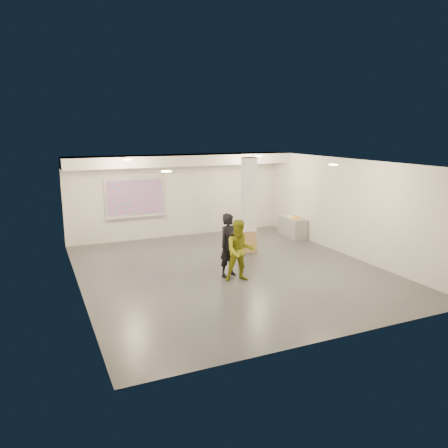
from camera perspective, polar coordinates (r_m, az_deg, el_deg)
name	(u,v)px	position (r m, az deg, el deg)	size (l,w,h in m)	color
floor	(230,270)	(12.27, 0.76, -6.08)	(8.00, 9.00, 0.01)	#3B3E43
ceiling	(230,163)	(11.68, 0.81, 8.03)	(8.00, 9.00, 0.01)	silver
wall_back	(178,196)	(16.02, -5.98, 3.72)	(8.00, 0.01, 3.00)	silver
wall_front	(334,263)	(8.15, 14.20, -4.98)	(8.00, 0.01, 3.00)	silver
wall_left	(76,232)	(10.87, -18.73, -0.94)	(0.01, 9.00, 3.00)	silver
wall_right	(347,207)	(14.01, 15.82, 2.09)	(0.01, 9.00, 3.00)	silver
soffit_band	(182,160)	(15.36, -5.45, 8.32)	(8.00, 1.10, 0.36)	silver
downlight_nw	(128,160)	(13.38, -12.49, 8.20)	(0.22, 0.22, 0.02)	#F0E97C
downlight_ne	(258,156)	(14.90, 4.51, 8.83)	(0.22, 0.22, 0.02)	#F0E97C
downlight_sw	(166,171)	(9.51, -7.54, 6.84)	(0.22, 0.22, 0.02)	#F0E97C
downlight_se	(333,165)	(11.55, 14.07, 7.52)	(0.22, 0.22, 0.02)	#F0E97C
column	(249,204)	(14.13, 3.26, 2.62)	(0.52, 0.52, 3.00)	white
projection_screen	(135,198)	(15.56, -11.55, 3.39)	(2.10, 0.13, 1.42)	silver
credenza	(292,227)	(16.13, 8.91, -0.40)	(0.52, 1.26, 0.73)	gray
papers_stack	(290,216)	(16.22, 8.65, 1.04)	(0.24, 0.31, 0.02)	white
postit_pad	(295,218)	(15.90, 9.28, 0.81)	(0.24, 0.33, 0.03)	gold
cardboard_back	(247,243)	(13.91, 3.06, -2.44)	(0.62, 0.06, 0.67)	olive
cardboard_front	(242,243)	(14.20, 2.32, -2.43)	(0.48, 0.05, 0.53)	olive
woman	(229,245)	(11.59, 0.67, -2.78)	(0.62, 0.41, 1.71)	black
man	(240,251)	(11.24, 2.10, -3.51)	(0.78, 0.61, 1.61)	olive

